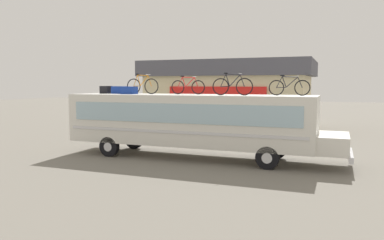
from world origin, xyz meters
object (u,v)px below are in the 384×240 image
bus (192,120)px  rooftop_bicycle_4 (289,87)px  rooftop_bicycle_1 (142,86)px  rooftop_bicycle_2 (188,86)px  rooftop_bicycle_3 (232,86)px  luggage_bag_1 (106,90)px  luggage_bag_3 (129,90)px  luggage_bag_2 (119,90)px

bus → rooftop_bicycle_4: bearing=3.6°
rooftop_bicycle_1 → rooftop_bicycle_2: bearing=5.0°
rooftop_bicycle_3 → luggage_bag_1: bearing=173.9°
bus → rooftop_bicycle_1: (-2.66, 0.20, 1.57)m
rooftop_bicycle_3 → rooftop_bicycle_4: (2.27, 0.63, -0.04)m
rooftop_bicycle_3 → luggage_bag_3: bearing=176.7°
luggage_bag_2 → bus: bearing=-4.7°
rooftop_bicycle_3 → rooftop_bicycle_4: size_ratio=1.04×
bus → rooftop_bicycle_4: 4.51m
bus → rooftop_bicycle_3: rooftop_bicycle_3 is taller
rooftop_bicycle_1 → rooftop_bicycle_4: 6.90m
rooftop_bicycle_2 → luggage_bag_3: bearing=-170.7°
luggage_bag_3 → rooftop_bicycle_1: 0.67m
rooftop_bicycle_2 → rooftop_bicycle_4: bearing=-1.7°
luggage_bag_2 → rooftop_bicycle_1: (1.38, -0.13, 0.22)m
rooftop_bicycle_2 → rooftop_bicycle_4: size_ratio=0.98×
rooftop_bicycle_2 → luggage_bag_2: bearing=-178.9°
luggage_bag_2 → rooftop_bicycle_1: size_ratio=0.44×
luggage_bag_3 → luggage_bag_2: bearing=154.1°
bus → luggage_bag_3: 3.49m
luggage_bag_3 → rooftop_bicycle_4: bearing=2.5°
luggage_bag_3 → luggage_bag_1: bearing=165.2°
rooftop_bicycle_4 → rooftop_bicycle_3: bearing=-164.6°
luggage_bag_3 → rooftop_bicycle_3: 5.20m
rooftop_bicycle_3 → rooftop_bicycle_1: bearing=173.0°
bus → luggage_bag_1: (-4.83, 0.36, 1.35)m
luggage_bag_1 → rooftop_bicycle_4: bearing=-0.6°
bus → rooftop_bicycle_2: size_ratio=7.54×
luggage_bag_2 → rooftop_bicycle_2: bearing=1.1°
luggage_bag_1 → luggage_bag_2: luggage_bag_1 is taller
luggage_bag_2 → rooftop_bicycle_1: bearing=-5.3°
luggage_bag_2 → luggage_bag_3: 0.90m
rooftop_bicycle_2 → rooftop_bicycle_3: rooftop_bicycle_3 is taller
rooftop_bicycle_2 → rooftop_bicycle_3: 2.46m
luggage_bag_2 → rooftop_bicycle_2: size_ratio=0.45×
rooftop_bicycle_3 → rooftop_bicycle_4: rooftop_bicycle_3 is taller
luggage_bag_3 → rooftop_bicycle_4: size_ratio=0.39×
bus → luggage_bag_2: luggage_bag_2 is taller
luggage_bag_3 → rooftop_bicycle_4: rooftop_bicycle_4 is taller
rooftop_bicycle_1 → luggage_bag_3: bearing=-154.8°
bus → luggage_bag_1: 5.03m
bus → rooftop_bicycle_3: bearing=-10.4°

